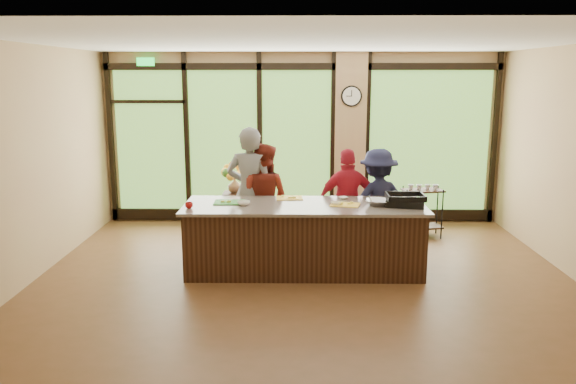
{
  "coord_description": "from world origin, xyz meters",
  "views": [
    {
      "loc": [
        -0.13,
        -6.97,
        2.6
      ],
      "look_at": [
        -0.22,
        0.4,
        1.07
      ],
      "focal_mm": 35.0,
      "sensor_mm": 36.0,
      "label": 1
    }
  ],
  "objects_px": {
    "cook_left": "(250,192)",
    "bar_cart": "(422,205)",
    "cook_right": "(378,202)",
    "island_base": "(304,239)",
    "flower_stand": "(235,215)",
    "roasting_pan": "(405,202)"
  },
  "relations": [
    {
      "from": "cook_left",
      "to": "bar_cart",
      "type": "height_order",
      "value": "cook_left"
    },
    {
      "from": "cook_left",
      "to": "cook_right",
      "type": "xyz_separation_m",
      "value": [
        1.87,
        0.08,
        -0.16
      ]
    },
    {
      "from": "cook_right",
      "to": "cook_left",
      "type": "bearing_deg",
      "value": -14.19
    },
    {
      "from": "island_base",
      "to": "flower_stand",
      "type": "bearing_deg",
      "value": 125.56
    },
    {
      "from": "bar_cart",
      "to": "flower_stand",
      "type": "bearing_deg",
      "value": 170.95
    },
    {
      "from": "flower_stand",
      "to": "bar_cart",
      "type": "distance_m",
      "value": 3.05
    },
    {
      "from": "roasting_pan",
      "to": "flower_stand",
      "type": "xyz_separation_m",
      "value": [
        -2.41,
        1.57,
        -0.58
      ]
    },
    {
      "from": "island_base",
      "to": "cook_right",
      "type": "distance_m",
      "value": 1.4
    },
    {
      "from": "island_base",
      "to": "roasting_pan",
      "type": "bearing_deg",
      "value": -2.26
    },
    {
      "from": "island_base",
      "to": "cook_left",
      "type": "height_order",
      "value": "cook_left"
    },
    {
      "from": "roasting_pan",
      "to": "bar_cart",
      "type": "relative_size",
      "value": 0.56
    },
    {
      "from": "cook_left",
      "to": "bar_cart",
      "type": "relative_size",
      "value": 2.18
    },
    {
      "from": "cook_left",
      "to": "flower_stand",
      "type": "relative_size",
      "value": 2.48
    },
    {
      "from": "flower_stand",
      "to": "bar_cart",
      "type": "height_order",
      "value": "bar_cart"
    },
    {
      "from": "roasting_pan",
      "to": "flower_stand",
      "type": "relative_size",
      "value": 0.64
    },
    {
      "from": "cook_right",
      "to": "flower_stand",
      "type": "height_order",
      "value": "cook_right"
    },
    {
      "from": "cook_left",
      "to": "cook_right",
      "type": "distance_m",
      "value": 1.88
    },
    {
      "from": "roasting_pan",
      "to": "cook_left",
      "type": "bearing_deg",
      "value": 172.87
    },
    {
      "from": "cook_left",
      "to": "cook_right",
      "type": "height_order",
      "value": "cook_left"
    },
    {
      "from": "cook_left",
      "to": "cook_right",
      "type": "bearing_deg",
      "value": -169.25
    },
    {
      "from": "cook_left",
      "to": "flower_stand",
      "type": "height_order",
      "value": "cook_left"
    },
    {
      "from": "cook_right",
      "to": "flower_stand",
      "type": "distance_m",
      "value": 2.33
    }
  ]
}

